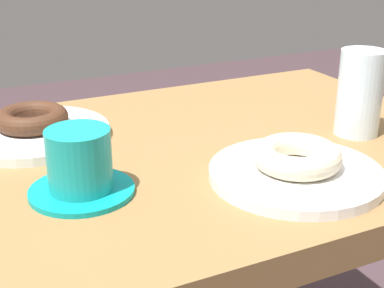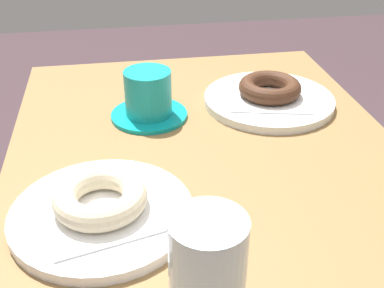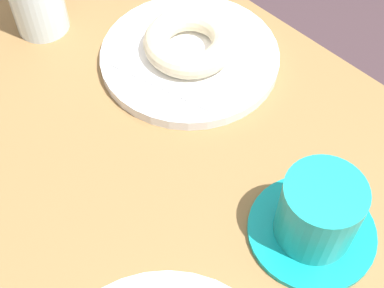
{
  "view_description": "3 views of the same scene",
  "coord_description": "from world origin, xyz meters",
  "px_view_note": "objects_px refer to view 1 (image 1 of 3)",
  "views": [
    {
      "loc": [
        0.34,
        0.71,
        1.04
      ],
      "look_at": [
        0.03,
        0.07,
        0.75
      ],
      "focal_mm": 52.49,
      "sensor_mm": 36.0,
      "label": 1
    },
    {
      "loc": [
        -0.58,
        0.13,
        1.11
      ],
      "look_at": [
        0.01,
        0.03,
        0.75
      ],
      "focal_mm": 45.72,
      "sensor_mm": 36.0,
      "label": 2
    },
    {
      "loc": [
        0.29,
        -0.19,
        1.23
      ],
      "look_at": [
        0.03,
        0.06,
        0.74
      ],
      "focal_mm": 51.53,
      "sensor_mm": 36.0,
      "label": 3
    }
  ],
  "objects_px": {
    "plate_chocolate_ring": "(33,133)",
    "coffee_cup": "(80,165)",
    "plate_sugar_ring": "(296,174)",
    "water_glass": "(360,93)",
    "donut_sugar_ring": "(297,156)",
    "donut_chocolate_ring": "(32,118)"
  },
  "relations": [
    {
      "from": "donut_sugar_ring",
      "to": "coffee_cup",
      "type": "relative_size",
      "value": 0.88
    },
    {
      "from": "donut_sugar_ring",
      "to": "water_glass",
      "type": "height_order",
      "value": "water_glass"
    },
    {
      "from": "plate_sugar_ring",
      "to": "water_glass",
      "type": "height_order",
      "value": "water_glass"
    },
    {
      "from": "plate_sugar_ring",
      "to": "water_glass",
      "type": "xyz_separation_m",
      "value": [
        -0.19,
        -0.1,
        0.06
      ]
    },
    {
      "from": "plate_sugar_ring",
      "to": "donut_chocolate_ring",
      "type": "bearing_deg",
      "value": -47.2
    },
    {
      "from": "water_glass",
      "to": "plate_chocolate_ring",
      "type": "bearing_deg",
      "value": -23.83
    },
    {
      "from": "plate_chocolate_ring",
      "to": "donut_chocolate_ring",
      "type": "bearing_deg",
      "value": 0.0
    },
    {
      "from": "plate_sugar_ring",
      "to": "water_glass",
      "type": "bearing_deg",
      "value": -152.42
    },
    {
      "from": "plate_sugar_ring",
      "to": "donut_sugar_ring",
      "type": "bearing_deg",
      "value": -90.0
    },
    {
      "from": "plate_chocolate_ring",
      "to": "plate_sugar_ring",
      "type": "relative_size",
      "value": 1.03
    },
    {
      "from": "plate_sugar_ring",
      "to": "donut_sugar_ring",
      "type": "xyz_separation_m",
      "value": [
        0.0,
        -0.0,
        0.03
      ]
    },
    {
      "from": "plate_sugar_ring",
      "to": "coffee_cup",
      "type": "xyz_separation_m",
      "value": [
        0.27,
        -0.08,
        0.03
      ]
    },
    {
      "from": "plate_chocolate_ring",
      "to": "coffee_cup",
      "type": "bearing_deg",
      "value": 94.09
    },
    {
      "from": "donut_chocolate_ring",
      "to": "coffee_cup",
      "type": "relative_size",
      "value": 0.85
    },
    {
      "from": "plate_sugar_ring",
      "to": "coffee_cup",
      "type": "relative_size",
      "value": 1.74
    },
    {
      "from": "donut_sugar_ring",
      "to": "plate_sugar_ring",
      "type": "bearing_deg",
      "value": 90.0
    },
    {
      "from": "coffee_cup",
      "to": "donut_chocolate_ring",
      "type": "bearing_deg",
      "value": -85.91
    },
    {
      "from": "plate_chocolate_ring",
      "to": "plate_sugar_ring",
      "type": "bearing_deg",
      "value": 132.8
    },
    {
      "from": "plate_chocolate_ring",
      "to": "plate_sugar_ring",
      "type": "height_order",
      "value": "same"
    },
    {
      "from": "water_glass",
      "to": "plate_sugar_ring",
      "type": "bearing_deg",
      "value": 27.58
    },
    {
      "from": "donut_chocolate_ring",
      "to": "coffee_cup",
      "type": "bearing_deg",
      "value": 94.09
    },
    {
      "from": "plate_chocolate_ring",
      "to": "coffee_cup",
      "type": "xyz_separation_m",
      "value": [
        -0.02,
        0.22,
        0.03
      ]
    }
  ]
}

